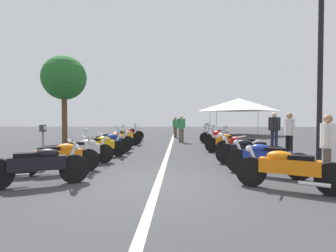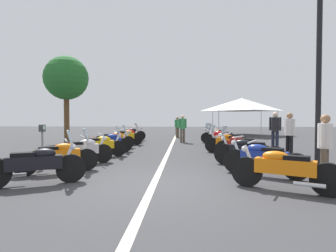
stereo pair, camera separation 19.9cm
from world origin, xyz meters
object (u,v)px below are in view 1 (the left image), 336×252
(motorcycle_left_row_3, at_px, (100,145))
(motorcycle_left_row_4, at_px, (109,142))
(motorcycle_left_row_2, at_px, (83,151))
(bystander_3, at_px, (327,142))
(motorcycle_left_row_8, at_px, (129,134))
(roadside_tree_0, at_px, (64,78))
(bystander_2, at_px, (181,126))
(street_lamp_twin_globe, at_px, (321,40))
(motorcycle_right_row_0, at_px, (288,168))
(motorcycle_right_row_5, at_px, (226,140))
(motorcycle_left_row_6, at_px, (124,137))
(motorcycle_right_row_8, at_px, (216,134))
(motorcycle_right_row_3, at_px, (241,146))
(motorcycle_right_row_7, at_px, (216,136))
(motorcycle_left_row_1, at_px, (60,156))
(motorcycle_right_row_4, at_px, (229,142))
(traffic_cone_2, at_px, (92,142))
(bystander_4, at_px, (175,126))
(motorcycle_left_row_0, at_px, (39,165))
(motorcycle_right_row_1, at_px, (266,158))
(event_tent, at_px, (239,105))
(motorcycle_left_row_7, at_px, (126,136))
(motorcycle_right_row_2, at_px, (249,151))
(parking_meter, at_px, (43,137))
(bystander_1, at_px, (274,128))
(motorcycle_left_row_5, at_px, (114,140))
(motorcycle_right_row_6, at_px, (221,137))
(traffic_cone_1, at_px, (88,143))

(motorcycle_left_row_3, xyz_separation_m, motorcycle_left_row_4, (1.33, 0.02, 0.00))
(motorcycle_left_row_2, xyz_separation_m, bystander_3, (-1.94, -6.58, 0.47))
(motorcycle_left_row_8, bearing_deg, roadside_tree_0, 168.12)
(bystander_2, bearing_deg, street_lamp_twin_globe, 178.05)
(motorcycle_right_row_0, xyz_separation_m, motorcycle_right_row_5, (7.35, 0.01, -0.01))
(motorcycle_left_row_6, xyz_separation_m, motorcycle_right_row_8, (2.68, -5.33, -0.01))
(motorcycle_left_row_4, relative_size, motorcycle_right_row_0, 0.97)
(motorcycle_right_row_3, bearing_deg, motorcycle_right_row_7, -58.03)
(motorcycle_left_row_1, bearing_deg, motorcycle_right_row_4, 7.66)
(motorcycle_right_row_4, height_order, motorcycle_right_row_8, motorcycle_right_row_4)
(traffic_cone_2, height_order, bystander_4, bystander_4)
(motorcycle_right_row_0, bearing_deg, motorcycle_left_row_2, -1.46)
(motorcycle_left_row_0, relative_size, motorcycle_left_row_8, 1.06)
(motorcycle_right_row_1, xyz_separation_m, bystander_2, (9.40, 2.12, 0.52))
(motorcycle_right_row_3, height_order, event_tent, event_tent)
(motorcycle_left_row_1, distance_m, motorcycle_left_row_7, 8.66)
(motorcycle_left_row_6, height_order, motorcycle_right_row_2, motorcycle_left_row_6)
(parking_meter, xyz_separation_m, bystander_1, (4.22, -8.45, 0.14))
(motorcycle_right_row_7, relative_size, roadside_tree_0, 0.37)
(motorcycle_right_row_8, height_order, bystander_3, bystander_3)
(parking_meter, distance_m, bystander_1, 9.45)
(motorcycle_left_row_8, bearing_deg, motorcycle_left_row_4, -116.14)
(motorcycle_left_row_5, height_order, parking_meter, parking_meter)
(motorcycle_left_row_1, relative_size, roadside_tree_0, 0.36)
(motorcycle_right_row_2, distance_m, street_lamp_twin_globe, 3.68)
(motorcycle_left_row_8, height_order, motorcycle_right_row_8, motorcycle_right_row_8)
(motorcycle_right_row_5, bearing_deg, motorcycle_right_row_4, 108.60)
(motorcycle_right_row_7, bearing_deg, motorcycle_right_row_4, 110.97)
(motorcycle_left_row_8, bearing_deg, motorcycle_left_row_7, -114.11)
(motorcycle_left_row_5, height_order, motorcycle_right_row_3, motorcycle_right_row_3)
(motorcycle_right_row_0, distance_m, motorcycle_right_row_7, 10.13)
(motorcycle_left_row_5, distance_m, motorcycle_right_row_0, 9.02)
(bystander_1, relative_size, bystander_2, 1.05)
(street_lamp_twin_globe, bearing_deg, motorcycle_right_row_6, 13.58)
(motorcycle_right_row_8, distance_m, parking_meter, 11.19)
(motorcycle_right_row_7, height_order, motorcycle_right_row_8, motorcycle_right_row_7)
(motorcycle_right_row_4, relative_size, motorcycle_right_row_5, 1.02)
(traffic_cone_1, bearing_deg, motorcycle_right_row_2, -122.80)
(motorcycle_left_row_1, distance_m, motorcycle_right_row_0, 5.63)
(motorcycle_left_row_3, relative_size, motorcycle_right_row_3, 1.09)
(parking_meter, xyz_separation_m, bystander_2, (8.30, -4.29, 0.08))
(motorcycle_right_row_4, distance_m, motorcycle_right_row_7, 4.31)
(motorcycle_left_row_1, distance_m, traffic_cone_2, 6.48)
(bystander_2, distance_m, bystander_4, 4.19)
(motorcycle_right_row_4, bearing_deg, bystander_1, -133.00)
(motorcycle_left_row_2, bearing_deg, motorcycle_left_row_0, -120.88)
(roadside_tree_0, bearing_deg, motorcycle_left_row_3, -147.11)
(motorcycle_right_row_5, height_order, motorcycle_right_row_7, motorcycle_right_row_7)
(motorcycle_right_row_2, bearing_deg, street_lamp_twin_globe, 175.86)
(motorcycle_left_row_3, relative_size, motorcycle_right_row_0, 0.98)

